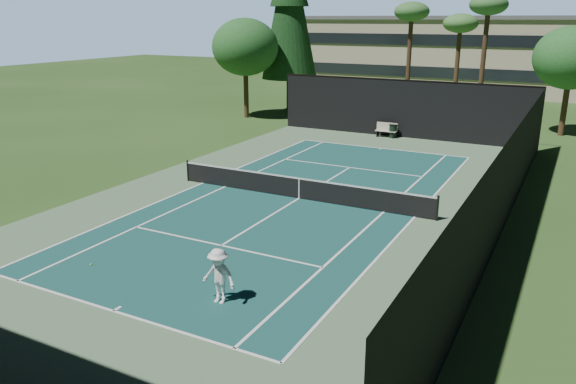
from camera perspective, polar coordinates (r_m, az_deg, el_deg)
name	(u,v)px	position (r m, az deg, el deg)	size (l,w,h in m)	color
ground	(299,199)	(26.15, 1.12, -0.69)	(160.00, 160.00, 0.00)	#284A1B
apron_slab	(299,199)	(26.15, 1.12, -0.68)	(18.00, 32.00, 0.01)	#557652
court_surface	(299,199)	(26.15, 1.12, -0.67)	(10.97, 23.77, 0.01)	#174A46
court_lines	(299,198)	(26.15, 1.12, -0.65)	(11.07, 23.87, 0.01)	white
tennis_net	(299,187)	(25.98, 1.13, 0.48)	(12.90, 0.10, 1.10)	black
fence	(300,157)	(25.66, 1.21, 3.62)	(18.04, 32.05, 4.03)	black
player	(219,276)	(16.68, -7.05, -8.48)	(1.10, 0.63, 1.71)	white
tennis_ball_a	(91,265)	(20.37, -19.39, -6.98)	(0.07, 0.07, 0.07)	#CFE333
tennis_ball_b	(263,179)	(29.25, -2.59, 1.32)	(0.07, 0.07, 0.07)	#CCEF36
tennis_ball_c	(327,186)	(28.08, 4.00, 0.61)	(0.06, 0.06, 0.06)	#BCCC2E
tennis_ball_d	(239,171)	(30.81, -5.04, 2.10)	(0.07, 0.07, 0.07)	#C6D831
park_bench	(386,129)	(40.35, 9.97, 6.27)	(1.50, 0.45, 1.02)	beige
trash_bin	(393,131)	(40.24, 10.61, 6.11)	(0.56, 0.56, 0.95)	black
palm_a	(412,16)	(48.08, 12.44, 17.04)	(2.80, 2.80, 9.32)	#452F1D
palm_b	(460,27)	(49.21, 17.10, 15.73)	(2.80, 2.80, 8.42)	#49331F
palm_c	(488,10)	(45.81, 19.67, 17.00)	(2.80, 2.80, 9.77)	#47301E
decid_tree_a	(572,58)	(44.35, 26.86, 12.06)	(5.12, 5.12, 7.62)	#4E3521
decid_tree_c	(245,47)	(47.50, -4.38, 14.45)	(5.44, 5.44, 8.09)	#4D3721
campus_building	(480,53)	(69.24, 18.95, 13.18)	(40.50, 12.50, 8.30)	#B8AA8E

